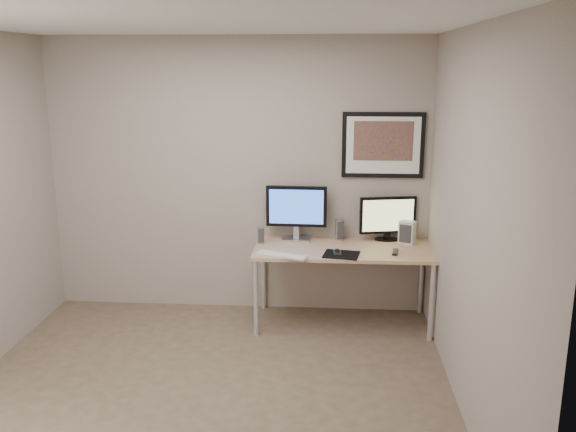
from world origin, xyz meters
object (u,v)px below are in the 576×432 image
Objects in this scene: framed_art at (383,145)px; speaker_right at (339,230)px; monitor_large at (296,210)px; speaker_left at (261,235)px; keyboard at (281,255)px; desk at (343,255)px; monitor_tv at (388,217)px; fan_unit at (407,232)px.

speaker_right is at bearing -169.58° from framed_art.
monitor_large is 0.44m from speaker_right.
speaker_left is at bearing -168.10° from framed_art.
framed_art is 0.88m from speaker_right.
speaker_right is 0.43× the size of keyboard.
monitor_large is at bearing 6.92° from speaker_left.
framed_art reaches higher than monitor_large.
speaker_left is at bearing 172.62° from desk.
speaker_left is at bearing -155.49° from monitor_large.
framed_art is at bearing 128.07° from monitor_tv.
framed_art reaches higher than keyboard.
monitor_tv is 2.49× the size of fan_unit.
monitor_large reaches higher than monitor_tv.
monitor_tv reaches higher than desk.
framed_art is at bearing -5.88° from speaker_right.
speaker_right is at bearing -3.36° from speaker_left.
keyboard is (-0.54, -0.28, 0.07)m from desk.
monitor_tv is at bearing 33.85° from desk.
framed_art is 1.39m from speaker_left.
speaker_left is at bearing 141.33° from keyboard.
framed_art is 0.83m from fan_unit.
desk is at bearing -23.42° from speaker_left.
monitor_tv is 0.23m from fan_unit.
monitor_large is 1.04m from fan_unit.
desk is 10.02× the size of speaker_left.
monitor_large is (-0.44, 0.23, 0.35)m from desk.
framed_art is 3.53× the size of fan_unit.
framed_art is at bearing -4.14° from speaker_left.
keyboard is 1.22m from fan_unit.
keyboard is at bearing -75.62° from speaker_left.
monitor_tv is at bearing 175.62° from fan_unit.
keyboard is (0.22, -0.38, -0.07)m from speaker_left.
speaker_right is (-0.45, -0.02, -0.12)m from monitor_tv.
fan_unit reaches higher than speaker_right.
speaker_right is at bearing 67.91° from keyboard.
fan_unit is at bearing -40.00° from monitor_tv.
framed_art is 0.67m from monitor_tv.
keyboard is (-0.50, -0.54, -0.09)m from speaker_right.
keyboard is at bearing -99.51° from monitor_large.
monitor_tv is 1.12m from keyboard.
monitor_large reaches higher than speaker_left.
fan_unit is at bearing -32.59° from framed_art.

